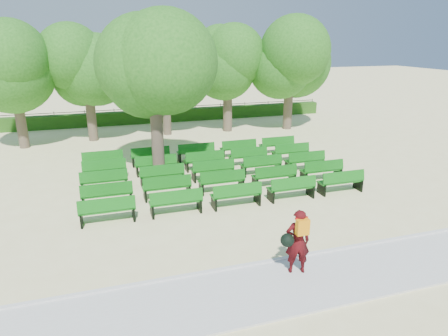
% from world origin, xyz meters
% --- Properties ---
extents(ground, '(120.00, 120.00, 0.00)m').
position_xyz_m(ground, '(0.00, 0.00, 0.00)').
color(ground, beige).
extents(paving, '(30.00, 2.20, 0.06)m').
position_xyz_m(paving, '(0.00, -7.40, 0.03)').
color(paving, beige).
rests_on(paving, ground).
extents(curb, '(30.00, 0.12, 0.10)m').
position_xyz_m(curb, '(0.00, -6.25, 0.05)').
color(curb, silver).
rests_on(curb, ground).
extents(hedge, '(26.00, 0.70, 0.90)m').
position_xyz_m(hedge, '(0.00, 14.00, 0.45)').
color(hedge, '#245215').
rests_on(hedge, ground).
extents(fence, '(26.00, 0.10, 1.02)m').
position_xyz_m(fence, '(0.00, 14.40, 0.00)').
color(fence, black).
rests_on(fence, ground).
extents(tree_line, '(21.80, 6.80, 7.04)m').
position_xyz_m(tree_line, '(0.00, 10.00, 0.00)').
color(tree_line, '#2B6E1D').
rests_on(tree_line, ground).
extents(bench_array, '(1.90, 0.73, 1.17)m').
position_xyz_m(bench_array, '(0.43, 0.80, 0.10)').
color(bench_array, '#116514').
rests_on(bench_array, ground).
extents(tree_among, '(4.50, 4.50, 6.58)m').
position_xyz_m(tree_among, '(-1.74, 1.92, 4.52)').
color(tree_among, brown).
rests_on(tree_among, ground).
extents(person, '(0.87, 0.56, 1.77)m').
position_xyz_m(person, '(0.47, -6.92, 0.97)').
color(person, '#3F090C').
rests_on(person, ground).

